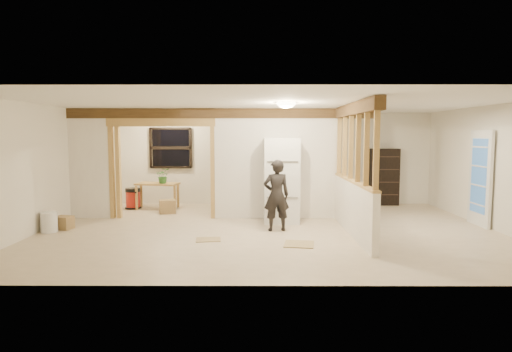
{
  "coord_description": "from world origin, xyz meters",
  "views": [
    {
      "loc": [
        -0.23,
        -8.48,
        1.89
      ],
      "look_at": [
        -0.26,
        0.4,
        1.04
      ],
      "focal_mm": 30.0,
      "sensor_mm": 36.0,
      "label": 1
    }
  ],
  "objects_px": {
    "woman": "(276,195)",
    "shop_vac": "(133,198)",
    "bookshelf": "(384,177)",
    "work_table": "(158,196)",
    "refrigerator": "(281,180)"
  },
  "relations": [
    {
      "from": "work_table",
      "to": "bookshelf",
      "type": "xyz_separation_m",
      "value": [
        6.02,
        0.6,
        0.43
      ]
    },
    {
      "from": "woman",
      "to": "shop_vac",
      "type": "height_order",
      "value": "woman"
    },
    {
      "from": "woman",
      "to": "shop_vac",
      "type": "relative_size",
      "value": 2.63
    },
    {
      "from": "work_table",
      "to": "bookshelf",
      "type": "relative_size",
      "value": 0.69
    },
    {
      "from": "woman",
      "to": "bookshelf",
      "type": "height_order",
      "value": "bookshelf"
    },
    {
      "from": "work_table",
      "to": "shop_vac",
      "type": "bearing_deg",
      "value": -166.21
    },
    {
      "from": "woman",
      "to": "bookshelf",
      "type": "bearing_deg",
      "value": -143.22
    },
    {
      "from": "refrigerator",
      "to": "bookshelf",
      "type": "relative_size",
      "value": 1.19
    },
    {
      "from": "shop_vac",
      "to": "bookshelf",
      "type": "height_order",
      "value": "bookshelf"
    },
    {
      "from": "bookshelf",
      "to": "shop_vac",
      "type": "bearing_deg",
      "value": -174.68
    },
    {
      "from": "woman",
      "to": "bookshelf",
      "type": "relative_size",
      "value": 0.93
    },
    {
      "from": "work_table",
      "to": "bookshelf",
      "type": "bearing_deg",
      "value": 17.7
    },
    {
      "from": "woman",
      "to": "shop_vac",
      "type": "bearing_deg",
      "value": -44.52
    },
    {
      "from": "refrigerator",
      "to": "bookshelf",
      "type": "height_order",
      "value": "refrigerator"
    },
    {
      "from": "shop_vac",
      "to": "work_table",
      "type": "bearing_deg",
      "value": 1.79
    }
  ]
}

